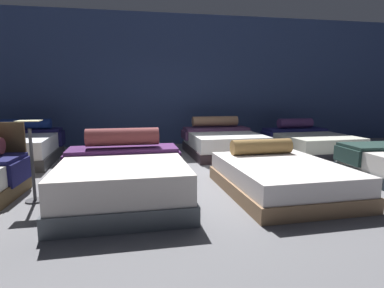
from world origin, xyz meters
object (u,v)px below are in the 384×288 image
at_px(bed_5, 124,150).
at_px(bed_7, 309,142).
at_px(bed_1, 123,179).
at_px(bed_2, 280,177).
at_px(bed_6, 223,142).
at_px(bed_4, 14,148).
at_px(price_sign, 33,171).

distance_m(bed_5, bed_7, 4.41).
bearing_deg(bed_5, bed_7, 0.55).
height_order(bed_1, bed_2, bed_1).
height_order(bed_5, bed_7, bed_7).
bearing_deg(bed_6, bed_4, 179.31).
height_order(bed_1, price_sign, price_sign).
bearing_deg(bed_2, bed_1, 177.70).
bearing_deg(bed_7, bed_1, -148.72).
xyz_separation_m(bed_5, price_sign, (-1.07, -2.65, 0.24)).
bearing_deg(bed_7, price_sign, -156.24).
distance_m(bed_5, bed_6, 2.24).
xyz_separation_m(bed_2, bed_4, (-4.45, 2.83, 0.07)).
bearing_deg(bed_7, bed_5, 178.16).
bearing_deg(bed_7, bed_6, 177.77).
xyz_separation_m(bed_1, bed_5, (-0.07, 2.85, -0.13)).
bearing_deg(price_sign, bed_5, 67.97).
distance_m(bed_1, price_sign, 1.16).
bearing_deg(price_sign, bed_4, 113.34).
distance_m(bed_6, bed_7, 2.18).
height_order(bed_1, bed_4, bed_1).
xyz_separation_m(bed_6, price_sign, (-3.31, -2.69, 0.13)).
relative_size(bed_6, bed_7, 0.92).
bearing_deg(price_sign, bed_1, -9.94).
xyz_separation_m(bed_2, price_sign, (-3.32, 0.22, 0.18)).
xyz_separation_m(bed_4, bed_7, (6.62, 0.08, -0.05)).
bearing_deg(bed_6, price_sign, -142.51).
distance_m(bed_1, bed_7, 5.22).
bearing_deg(bed_4, bed_2, -34.51).
bearing_deg(bed_2, price_sign, 174.40).
distance_m(bed_4, price_sign, 2.85).
relative_size(bed_1, bed_5, 0.95).
distance_m(bed_2, bed_6, 2.91).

